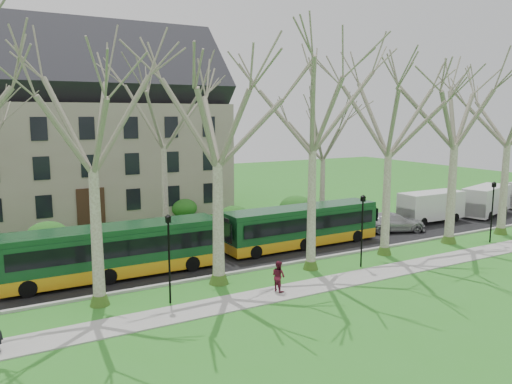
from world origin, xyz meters
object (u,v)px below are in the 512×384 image
(bus_lead, at_px, (114,251))
(pedestrian_b, at_px, (279,276))
(sedan, at_px, (393,222))
(van_a, at_px, (431,207))
(bus_follow, at_px, (302,226))
(van_b, at_px, (486,201))

(bus_lead, distance_m, pedestrian_b, 9.39)
(sedan, distance_m, pedestrian_b, 16.39)
(sedan, distance_m, van_a, 5.36)
(bus_follow, relative_size, van_b, 1.90)
(pedestrian_b, bearing_deg, bus_lead, 35.54)
(sedan, bearing_deg, bus_lead, 111.20)
(sedan, xyz_separation_m, van_b, (11.82, 0.56, 0.59))
(bus_lead, relative_size, van_b, 1.99)
(pedestrian_b, bearing_deg, bus_follow, -53.15)
(bus_lead, relative_size, sedan, 2.39)
(sedan, bearing_deg, van_a, -59.85)
(bus_lead, distance_m, van_b, 33.48)
(sedan, xyz_separation_m, van_a, (5.24, 0.98, 0.55))
(van_b, relative_size, pedestrian_b, 3.76)
(van_b, xyz_separation_m, pedestrian_b, (-26.63, -7.57, -0.51))
(bus_lead, bearing_deg, van_a, 3.54)
(van_b, distance_m, pedestrian_b, 27.69)
(sedan, bearing_deg, bus_follow, 110.68)
(bus_follow, relative_size, sedan, 2.28)
(van_b, bearing_deg, van_a, 159.79)
(bus_lead, height_order, sedan, bus_lead)
(sedan, relative_size, van_a, 0.85)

